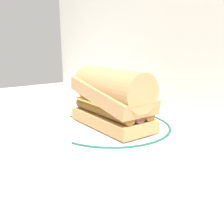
# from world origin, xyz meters

# --- Properties ---
(ground_plane) EXTENTS (1.50, 1.50, 0.00)m
(ground_plane) POSITION_xyz_m (0.00, 0.00, 0.00)
(ground_plane) COLOR silver
(wall_back) EXTENTS (1.50, 0.02, 0.60)m
(wall_back) POSITION_xyz_m (0.00, 0.32, 0.30)
(wall_back) COLOR silver
(wall_back) RESTS_ON ground_plane
(plate) EXTENTS (0.29, 0.29, 0.01)m
(plate) POSITION_xyz_m (0.01, 0.04, 0.01)
(plate) COLOR white
(plate) RESTS_ON ground_plane
(sausage_sandwich) EXTENTS (0.21, 0.10, 0.13)m
(sausage_sandwich) POSITION_xyz_m (0.01, 0.04, 0.08)
(sausage_sandwich) COLOR tan
(sausage_sandwich) RESTS_ON plate
(drinking_glass) EXTENTS (0.07, 0.07, 0.10)m
(drinking_glass) POSITION_xyz_m (0.14, -0.18, 0.04)
(drinking_glass) COLOR silver
(drinking_glass) RESTS_ON ground_plane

